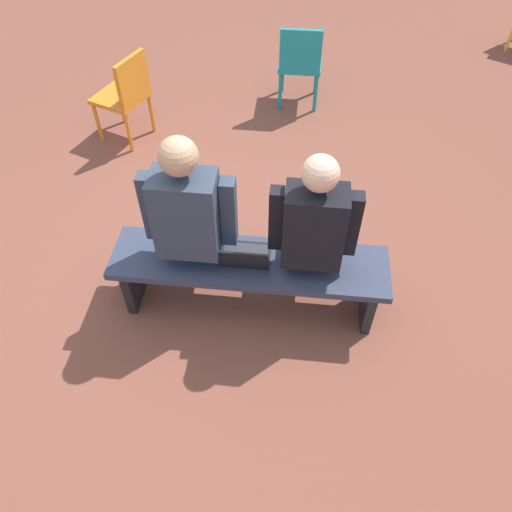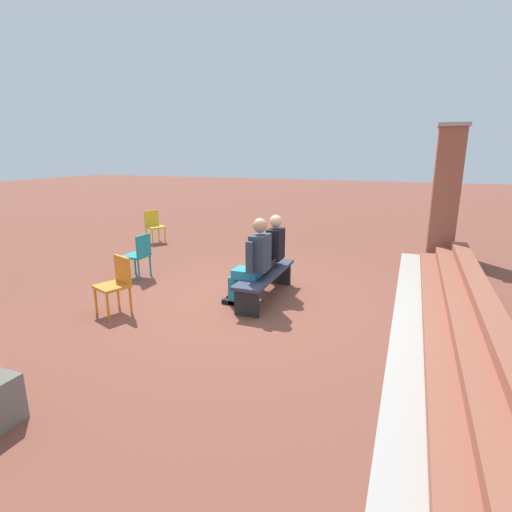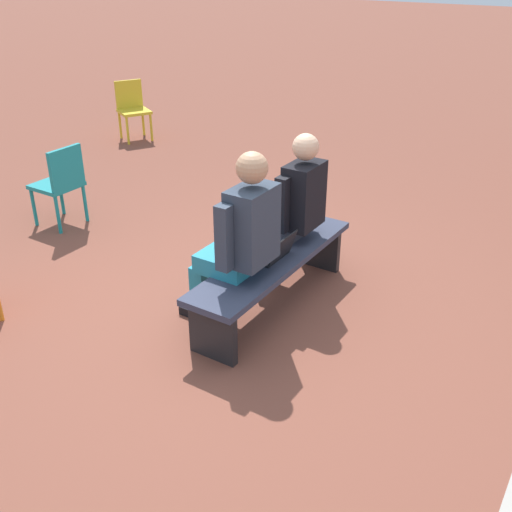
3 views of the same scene
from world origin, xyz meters
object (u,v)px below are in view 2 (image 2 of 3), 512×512
(bench, at_px, (265,278))
(person_adult, at_px, (253,260))
(person_student, at_px, (270,251))
(laptop, at_px, (266,269))
(plastic_chair_near_bench_right, at_px, (139,253))
(plastic_chair_mid_courtyard, at_px, (154,224))
(plastic_chair_far_left, at_px, (116,281))

(bench, bearing_deg, person_adult, -10.97)
(bench, height_order, person_adult, person_adult)
(person_student, relative_size, person_adult, 0.96)
(bench, bearing_deg, laptop, 22.42)
(person_adult, xyz_separation_m, plastic_chair_near_bench_right, (-0.56, -2.55, -0.25))
(laptop, bearing_deg, bench, -157.58)
(laptop, bearing_deg, plastic_chair_mid_courtyard, -125.01)
(person_adult, height_order, plastic_chair_far_left, person_adult)
(laptop, distance_m, plastic_chair_far_left, 2.29)
(person_student, distance_m, plastic_chair_mid_courtyard, 4.90)
(person_adult, distance_m, plastic_chair_mid_courtyard, 5.32)
(person_student, height_order, plastic_chair_near_bench_right, person_student)
(laptop, distance_m, plastic_chair_near_bench_right, 2.65)
(person_student, xyz_separation_m, laptop, (0.41, 0.08, -0.21))
(bench, bearing_deg, plastic_chair_far_left, -54.22)
(plastic_chair_mid_courtyard, bearing_deg, plastic_chair_near_bench_right, 30.41)
(laptop, relative_size, plastic_chair_far_left, 0.38)
(person_student, height_order, person_adult, person_adult)
(laptop, xyz_separation_m, plastic_chair_mid_courtyard, (-2.97, -4.24, -0.02))
(person_student, bearing_deg, laptop, 10.74)
(bench, distance_m, person_student, 0.53)
(plastic_chair_near_bench_right, bearing_deg, person_adult, 77.58)
(person_student, xyz_separation_m, plastic_chair_near_bench_right, (0.18, -2.56, -0.23))
(plastic_chair_near_bench_right, bearing_deg, laptop, 84.98)
(person_adult, height_order, laptop, person_adult)
(bench, distance_m, plastic_chair_far_left, 2.30)
(bench, xyz_separation_m, person_adult, (0.36, -0.07, 0.38))
(plastic_chair_mid_courtyard, bearing_deg, laptop, 54.99)
(bench, height_order, person_student, person_student)
(laptop, height_order, plastic_chair_mid_courtyard, plastic_chair_mid_courtyard)
(bench, relative_size, laptop, 5.62)
(person_student, bearing_deg, plastic_chair_far_left, -46.11)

